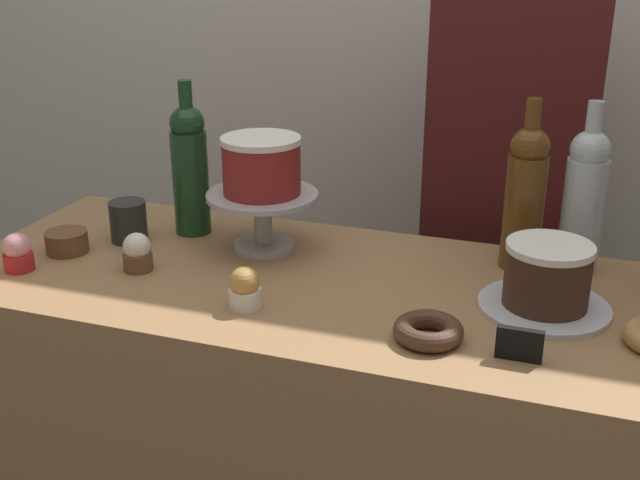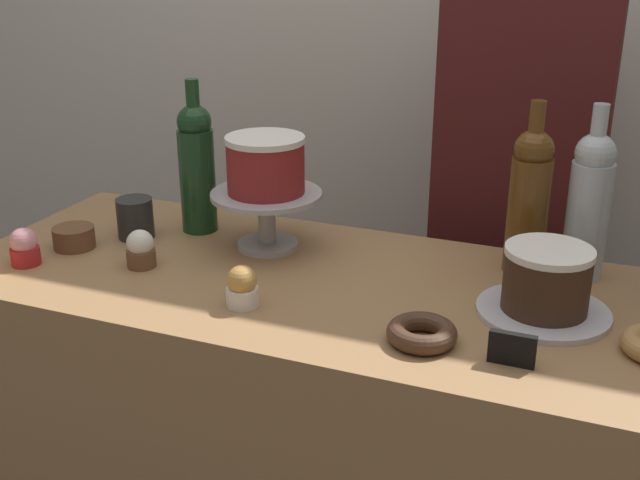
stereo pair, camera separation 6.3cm
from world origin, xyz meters
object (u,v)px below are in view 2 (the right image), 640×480
chocolate_round_cake (547,279)px  cupcake_strawberry (24,247)px  cupcake_caramel (242,287)px  price_sign_chalkboard (512,349)px  cake_stand_pedestal (267,210)px  white_layer_cake (266,165)px  wine_bottle_green (197,165)px  barista_figure (513,241)px  wine_bottle_amber (529,198)px  cupcake_vanilla (141,250)px  wine_bottle_clear (589,203)px  cookie_stack (74,237)px  donut_chocolate (422,333)px  coffee_cup_ceramic (135,218)px

chocolate_round_cake → cupcake_strawberry: (-0.96, -0.15, -0.03)m
cupcake_caramel → price_sign_chalkboard: (0.46, -0.03, -0.01)m
cake_stand_pedestal → white_layer_cake: (-0.00, 0.00, 0.09)m
cupcake_caramel → chocolate_round_cake: bearing=18.2°
wine_bottle_green → cupcake_caramel: bearing=-49.4°
cake_stand_pedestal → barista_figure: (0.44, 0.41, -0.15)m
chocolate_round_cake → wine_bottle_amber: size_ratio=0.45×
white_layer_cake → cupcake_vanilla: white_layer_cake is taller
price_sign_chalkboard → wine_bottle_green: bearing=155.6°
chocolate_round_cake → barista_figure: barista_figure is taller
cupcake_caramel → price_sign_chalkboard: size_ratio=1.06×
wine_bottle_clear → wine_bottle_green: same height
cupcake_vanilla → cookie_stack: bearing=170.3°
chocolate_round_cake → wine_bottle_green: 0.76m
wine_bottle_green → donut_chocolate: wine_bottle_green is taller
chocolate_round_cake → cupcake_caramel: (-0.49, -0.16, -0.03)m
wine_bottle_green → donut_chocolate: size_ratio=2.91×
wine_bottle_green → barista_figure: bearing=31.3°
price_sign_chalkboard → barista_figure: (-0.10, 0.70, -0.10)m
chocolate_round_cake → cupcake_strawberry: 0.97m
cupcake_strawberry → cookie_stack: cupcake_strawberry is taller
coffee_cup_ceramic → cookie_stack: bearing=-130.9°
wine_bottle_clear → cupcake_strawberry: bearing=-161.2°
white_layer_cake → cupcake_strawberry: size_ratio=2.11×
coffee_cup_ceramic → barista_figure: bearing=32.9°
white_layer_cake → price_sign_chalkboard: 0.63m
cupcake_strawberry → cupcake_vanilla: same height
white_layer_cake → cupcake_strawberry: 0.49m
wine_bottle_amber → barista_figure: barista_figure is taller
cupcake_caramel → cookie_stack: bearing=165.9°
cake_stand_pedestal → cupcake_vanilla: 0.26m
wine_bottle_amber → chocolate_round_cake: bearing=-71.0°
chocolate_round_cake → coffee_cup_ceramic: 0.84m
wine_bottle_amber → coffee_cup_ceramic: wine_bottle_amber is taller
wine_bottle_clear → wine_bottle_green: bearing=-176.4°
cake_stand_pedestal → white_layer_cake: bearing=180.0°
wine_bottle_clear → cupcake_caramel: wine_bottle_clear is taller
cupcake_vanilla → price_sign_chalkboard: (0.72, -0.11, -0.01)m
wine_bottle_amber → cupcake_vanilla: wine_bottle_amber is taller
price_sign_chalkboard → donut_chocolate: bearing=173.1°
cupcake_caramel → wine_bottle_green: bearing=130.6°
donut_chocolate → barista_figure: 0.69m
cupcake_caramel → barista_figure: (0.36, 0.67, -0.11)m
wine_bottle_green → coffee_cup_ceramic: (-0.10, -0.09, -0.10)m
cake_stand_pedestal → wine_bottle_amber: size_ratio=0.69×
donut_chocolate → cake_stand_pedestal: bearing=145.8°
wine_bottle_clear → donut_chocolate: (-0.21, -0.36, -0.13)m
coffee_cup_ceramic → price_sign_chalkboard: bearing=-16.0°
white_layer_cake → price_sign_chalkboard: bearing=-28.0°
wine_bottle_amber → cupcake_strawberry: (-0.90, -0.33, -0.11)m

